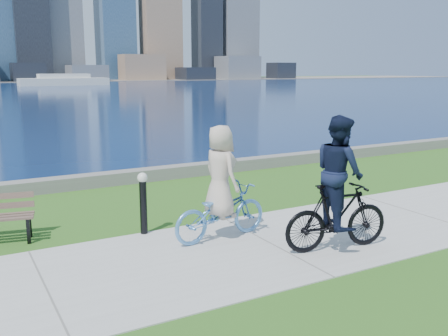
# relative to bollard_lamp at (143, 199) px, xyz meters

# --- Properties ---
(ground) EXTENTS (320.00, 320.00, 0.00)m
(ground) POSITION_rel_bollard_lamp_xyz_m (1.86, -1.69, -0.71)
(ground) COLOR #285716
(ground) RESTS_ON ground
(concrete_path) EXTENTS (80.00, 3.50, 0.02)m
(concrete_path) POSITION_rel_bollard_lamp_xyz_m (1.86, -1.69, -0.70)
(concrete_path) COLOR #A9A9A4
(concrete_path) RESTS_ON ground
(seawall) EXTENTS (90.00, 0.50, 0.35)m
(seawall) POSITION_rel_bollard_lamp_xyz_m (1.86, 4.51, -0.54)
(seawall) COLOR slate
(seawall) RESTS_ON ground
(ferry_far) EXTENTS (16.05, 4.59, 2.18)m
(ferry_far) POSITION_rel_bollard_lamp_xyz_m (16.70, 88.61, 0.19)
(ferry_far) COLOR silver
(ferry_far) RESTS_ON ground
(bollard_lamp) EXTENTS (0.20, 0.20, 1.24)m
(bollard_lamp) POSITION_rel_bollard_lamp_xyz_m (0.00, 0.00, 0.00)
(bollard_lamp) COLOR black
(bollard_lamp) RESTS_ON ground
(cyclist_woman) EXTENTS (0.89, 2.06, 2.17)m
(cyclist_woman) POSITION_rel_bollard_lamp_xyz_m (1.18, -0.99, 0.12)
(cyclist_woman) COLOR #5794D4
(cyclist_woman) RESTS_ON ground
(cyclist_man) EXTENTS (0.94, 2.09, 2.42)m
(cyclist_man) POSITION_rel_bollard_lamp_xyz_m (2.71, -2.50, 0.32)
(cyclist_man) COLOR black
(cyclist_man) RESTS_ON ground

